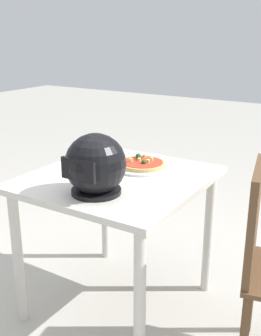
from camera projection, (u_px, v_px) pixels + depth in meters
ground_plane at (119, 303)px, 2.24m from camera, size 14.00×14.00×0.00m
dining_table at (118, 196)px, 2.05m from camera, size 0.81×0.86×0.73m
pizza_plate at (142, 167)px, 2.14m from camera, size 0.30×0.30×0.01m
pizza at (142, 163)px, 2.13m from camera, size 0.24×0.24×0.04m
motorcycle_helmet at (95, 165)px, 1.76m from camera, size 0.27×0.27×0.27m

